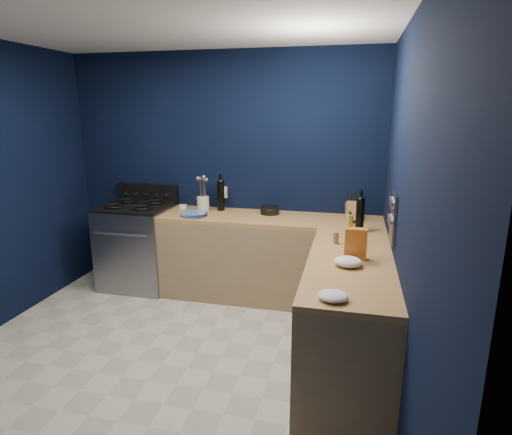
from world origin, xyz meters
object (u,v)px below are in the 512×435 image
(utensil_crock, at_px, (203,204))
(crouton_bag, at_px, (356,244))
(plate_stack, at_px, (194,214))
(knife_block, at_px, (351,211))
(gas_range, at_px, (138,247))

(utensil_crock, distance_m, crouton_bag, 2.01)
(plate_stack, xyz_separation_m, utensil_crock, (0.03, 0.20, 0.06))
(plate_stack, xyz_separation_m, crouton_bag, (1.66, -0.98, 0.10))
(plate_stack, bearing_deg, utensil_crock, 80.78)
(utensil_crock, bearing_deg, crouton_bag, -35.99)
(crouton_bag, bearing_deg, plate_stack, 149.89)
(knife_block, bearing_deg, crouton_bag, -95.34)
(plate_stack, bearing_deg, crouton_bag, -30.60)
(plate_stack, height_order, utensil_crock, utensil_crock)
(gas_range, bearing_deg, plate_stack, -8.43)
(plate_stack, relative_size, knife_block, 1.42)
(plate_stack, bearing_deg, gas_range, 171.57)
(gas_range, xyz_separation_m, crouton_bag, (2.39, -1.09, 0.56))
(gas_range, height_order, knife_block, knife_block)
(utensil_crock, relative_size, crouton_bag, 0.69)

